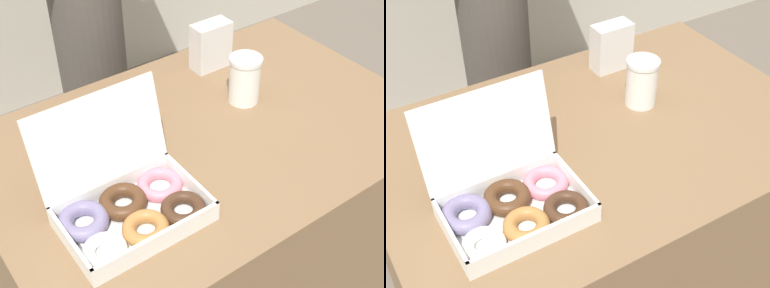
{
  "view_description": "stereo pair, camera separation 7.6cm",
  "coord_description": "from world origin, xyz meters",
  "views": [
    {
      "loc": [
        -0.69,
        -0.88,
        1.6
      ],
      "look_at": [
        -0.16,
        -0.15,
        0.84
      ],
      "focal_mm": 50.0,
      "sensor_mm": 36.0,
      "label": 1
    },
    {
      "loc": [
        -0.63,
        -0.92,
        1.6
      ],
      "look_at": [
        -0.16,
        -0.15,
        0.84
      ],
      "focal_mm": 50.0,
      "sensor_mm": 36.0,
      "label": 2
    }
  ],
  "objects": [
    {
      "name": "napkin_holder",
      "position": [
        0.21,
        0.26,
        0.78
      ],
      "size": [
        0.12,
        0.06,
        0.15
      ],
      "color": "silver",
      "rests_on": "table"
    },
    {
      "name": "donut_box",
      "position": [
        -0.32,
        -0.14,
        0.75
      ],
      "size": [
        0.35,
        0.28,
        0.25
      ],
      "color": "white",
      "rests_on": "table"
    },
    {
      "name": "coffee_cup",
      "position": [
        0.17,
        0.06,
        0.78
      ],
      "size": [
        0.09,
        0.09,
        0.14
      ],
      "color": "white",
      "rests_on": "table"
    },
    {
      "name": "table",
      "position": [
        0.0,
        0.0,
        0.36
      ],
      "size": [
        1.2,
        0.78,
        0.71
      ],
      "color": "brown",
      "rests_on": "ground_plane"
    }
  ]
}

